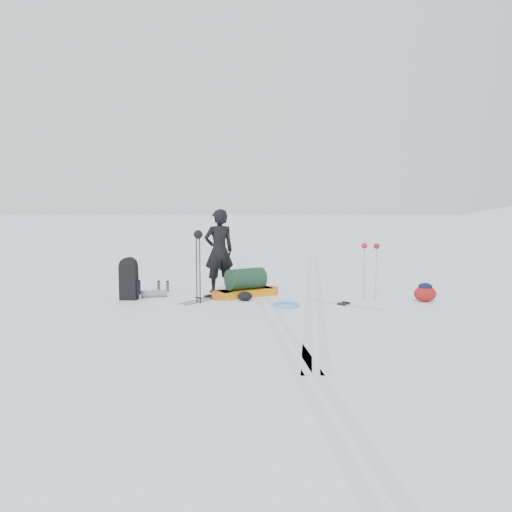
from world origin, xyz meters
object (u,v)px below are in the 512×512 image
object	(u,v)px
pulk_sled	(246,286)
expedition_rucksack	(132,280)
skier	(219,251)
ski_poles_black	(198,243)

from	to	relation	value
pulk_sled	expedition_rucksack	size ratio (longest dim) A/B	1.71
pulk_sled	expedition_rucksack	world-z (taller)	expedition_rucksack
skier	ski_poles_black	distance (m)	1.37
ski_poles_black	skier	bearing A→B (deg)	59.09
skier	expedition_rucksack	size ratio (longest dim) A/B	2.00
pulk_sled	skier	bearing A→B (deg)	110.32
pulk_sled	ski_poles_black	xyz separation A→B (m)	(-0.99, -0.76, 1.01)
pulk_sled	ski_poles_black	bearing A→B (deg)	-171.39
ski_poles_black	pulk_sled	bearing A→B (deg)	22.83
pulk_sled	expedition_rucksack	distance (m)	2.49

